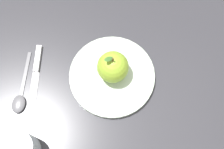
{
  "coord_description": "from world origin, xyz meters",
  "views": [
    {
      "loc": [
        -0.05,
        0.23,
        0.72
      ],
      "look_at": [
        -0.05,
        -0.01,
        0.02
      ],
      "focal_mm": 45.27,
      "sensor_mm": 36.0,
      "label": 1
    }
  ],
  "objects_px": {
    "cup": "(20,149)",
    "spoon": "(20,97)",
    "knife": "(36,74)",
    "apple": "(113,67)",
    "dinner_plate": "(112,76)"
  },
  "relations": [
    {
      "from": "apple",
      "to": "spoon",
      "type": "bearing_deg",
      "value": 16.64
    },
    {
      "from": "dinner_plate",
      "to": "spoon",
      "type": "distance_m",
      "value": 0.25
    },
    {
      "from": "dinner_plate",
      "to": "apple",
      "type": "distance_m",
      "value": 0.05
    },
    {
      "from": "knife",
      "to": "apple",
      "type": "bearing_deg",
      "value": -178.39
    },
    {
      "from": "dinner_plate",
      "to": "cup",
      "type": "xyz_separation_m",
      "value": [
        0.21,
        0.2,
        0.03
      ]
    },
    {
      "from": "apple",
      "to": "spoon",
      "type": "relative_size",
      "value": 0.56
    },
    {
      "from": "cup",
      "to": "spoon",
      "type": "xyz_separation_m",
      "value": [
        0.03,
        -0.13,
        -0.04
      ]
    },
    {
      "from": "dinner_plate",
      "to": "knife",
      "type": "xyz_separation_m",
      "value": [
        0.21,
        -0.0,
        -0.0
      ]
    },
    {
      "from": "knife",
      "to": "spoon",
      "type": "relative_size",
      "value": 1.17
    },
    {
      "from": "apple",
      "to": "spoon",
      "type": "xyz_separation_m",
      "value": [
        0.24,
        0.07,
        -0.05
      ]
    },
    {
      "from": "apple",
      "to": "knife",
      "type": "distance_m",
      "value": 0.21
    },
    {
      "from": "cup",
      "to": "knife",
      "type": "height_order",
      "value": "cup"
    },
    {
      "from": "knife",
      "to": "dinner_plate",
      "type": "bearing_deg",
      "value": 179.48
    },
    {
      "from": "apple",
      "to": "dinner_plate",
      "type": "bearing_deg",
      "value": 75.42
    },
    {
      "from": "dinner_plate",
      "to": "knife",
      "type": "bearing_deg",
      "value": -0.52
    }
  ]
}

